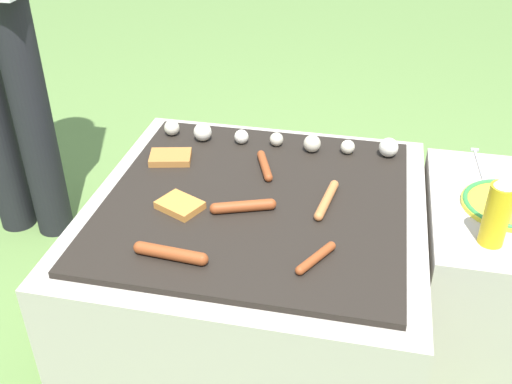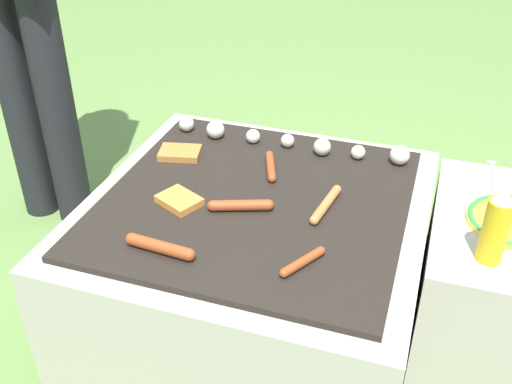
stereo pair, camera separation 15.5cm
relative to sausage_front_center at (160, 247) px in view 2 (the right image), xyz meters
name	(u,v)px [view 2 (the right image)]	position (x,y,z in m)	size (l,w,h in m)	color
ground_plane	(256,313)	(0.14, 0.29, -0.44)	(14.00, 14.00, 0.00)	#608442
grill	(256,260)	(0.14, 0.29, -0.23)	(0.91, 0.91, 0.43)	#B2AA9E
side_ledge	(496,286)	(0.81, 0.39, -0.23)	(0.39, 0.58, 0.43)	#B2AA9E
sausage_front_center	(160,247)	(0.00, 0.00, 0.00)	(0.19, 0.04, 0.03)	#93421E
sausage_front_right	(326,204)	(0.33, 0.31, 0.00)	(0.05, 0.19, 0.02)	#C6753D
sausage_mid_right	(241,205)	(0.12, 0.23, 0.00)	(0.17, 0.08, 0.03)	#93421E
sausage_mid_left	(303,262)	(0.34, 0.06, 0.00)	(0.08, 0.13, 0.02)	#93421E
sausage_front_left	(271,166)	(0.14, 0.45, 0.00)	(0.07, 0.15, 0.02)	#93421E
bread_slice_left	(179,200)	(-0.04, 0.20, -0.01)	(0.14, 0.12, 0.02)	#D18438
bread_slice_right	(180,153)	(-0.15, 0.45, -0.01)	(0.14, 0.11, 0.02)	#B27033
mushroom_row	(290,140)	(0.15, 0.60, 0.01)	(0.74, 0.07, 0.06)	beige
condiment_bottle	(496,227)	(0.74, 0.22, 0.08)	(0.06, 0.06, 0.19)	gold
fork_utensil	(493,177)	(0.75, 0.61, -0.01)	(0.02, 0.20, 0.01)	silver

